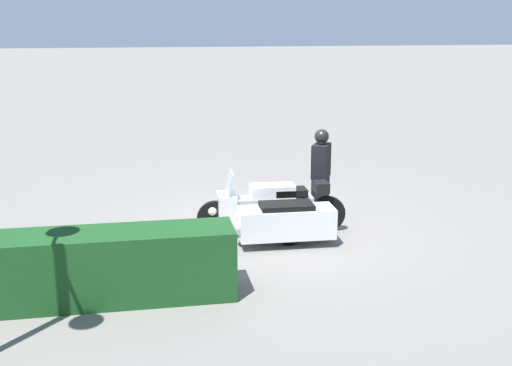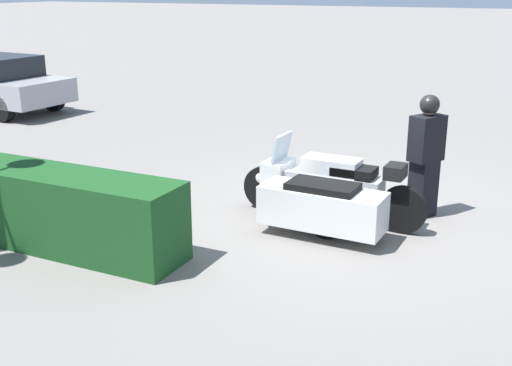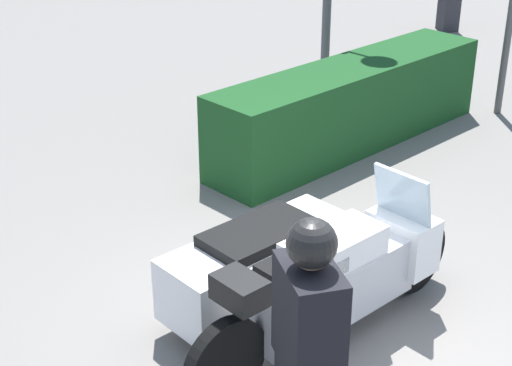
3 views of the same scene
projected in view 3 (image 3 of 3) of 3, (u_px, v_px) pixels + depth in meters
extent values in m
cylinder|color=black|center=(416.00, 255.00, 6.34)|extent=(0.64, 0.12, 0.64)
cylinder|color=black|center=(225.00, 362.00, 5.12)|extent=(0.64, 0.12, 0.64)
cylinder|color=black|center=(253.00, 286.00, 6.06)|extent=(0.50, 0.11, 0.50)
cube|color=#B7B7BC|center=(332.00, 288.00, 5.67)|extent=(1.43, 0.42, 0.45)
cube|color=white|center=(334.00, 249.00, 5.53)|extent=(0.79, 0.38, 0.24)
cube|color=black|center=(301.00, 268.00, 5.34)|extent=(0.58, 0.38, 0.12)
cube|color=white|center=(402.00, 240.00, 6.12)|extent=(0.33, 0.53, 0.44)
cube|color=silver|center=(402.00, 195.00, 5.91)|extent=(0.13, 0.50, 0.40)
sphere|color=white|center=(422.00, 237.00, 6.31)|extent=(0.18, 0.18, 0.18)
cube|color=white|center=(260.00, 266.00, 6.04)|extent=(1.62, 0.62, 0.50)
sphere|color=white|center=(321.00, 234.00, 6.44)|extent=(0.48, 0.47, 0.48)
cube|color=black|center=(260.00, 233.00, 5.91)|extent=(0.90, 0.51, 0.09)
cube|color=black|center=(240.00, 290.00, 4.98)|extent=(0.25, 0.35, 0.18)
cube|color=black|center=(309.00, 318.00, 4.20)|extent=(0.47, 0.55, 0.64)
sphere|color=tan|center=(312.00, 250.00, 4.01)|extent=(0.22, 0.22, 0.22)
sphere|color=black|center=(312.00, 243.00, 4.00)|extent=(0.27, 0.27, 0.27)
cube|color=#19471E|center=(351.00, 106.00, 9.05)|extent=(3.91, 0.80, 0.97)
cube|color=#2D2D33|center=(449.00, 7.00, 13.82)|extent=(0.43, 0.45, 0.84)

